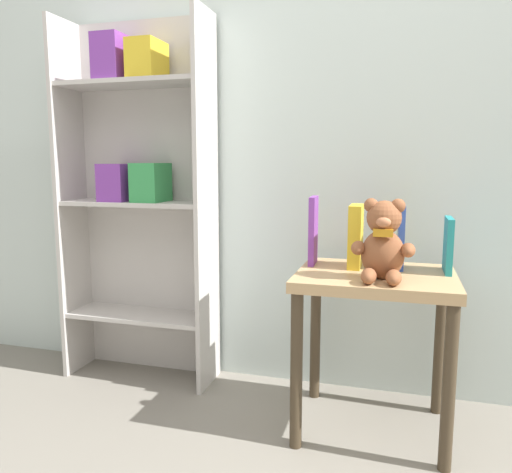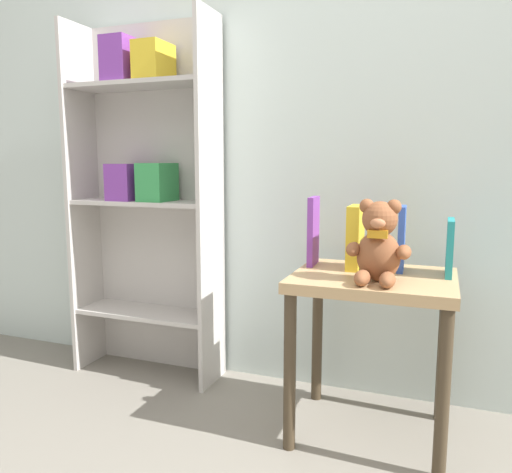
% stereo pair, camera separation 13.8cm
% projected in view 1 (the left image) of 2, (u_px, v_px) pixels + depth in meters
% --- Properties ---
extents(wall_back, '(4.80, 0.06, 2.50)m').
position_uv_depth(wall_back, '(335.00, 79.00, 1.95)').
color(wall_back, silver).
rests_on(wall_back, ground_plane).
extents(bookshelf_side, '(0.65, 0.23, 1.51)m').
position_uv_depth(bookshelf_side, '(140.00, 183.00, 2.11)').
color(bookshelf_side, '#BCB7B2').
rests_on(bookshelf_side, ground_plane).
extents(display_table, '(0.52, 0.43, 0.56)m').
position_uv_depth(display_table, '(375.00, 302.00, 1.69)').
color(display_table, tan).
rests_on(display_table, ground_plane).
extents(teddy_bear, '(0.20, 0.18, 0.26)m').
position_uv_depth(teddy_bear, '(383.00, 243.00, 1.56)').
color(teddy_bear, brown).
rests_on(teddy_bear, display_table).
extents(book_standing_purple, '(0.03, 0.12, 0.25)m').
position_uv_depth(book_standing_purple, '(313.00, 230.00, 1.81)').
color(book_standing_purple, purple).
rests_on(book_standing_purple, display_table).
extents(book_standing_yellow, '(0.04, 0.14, 0.22)m').
position_uv_depth(book_standing_yellow, '(356.00, 236.00, 1.75)').
color(book_standing_yellow, gold).
rests_on(book_standing_yellow, display_table).
extents(book_standing_blue, '(0.02, 0.11, 0.22)m').
position_uv_depth(book_standing_blue, '(401.00, 237.00, 1.73)').
color(book_standing_blue, '#2D51B7').
rests_on(book_standing_blue, display_table).
extents(book_standing_teal, '(0.02, 0.15, 0.19)m').
position_uv_depth(book_standing_teal, '(448.00, 245.00, 1.67)').
color(book_standing_teal, teal).
rests_on(book_standing_teal, display_table).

